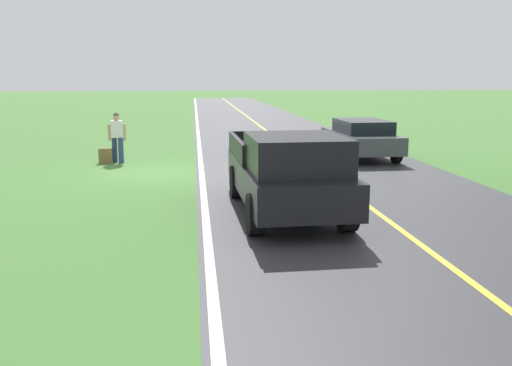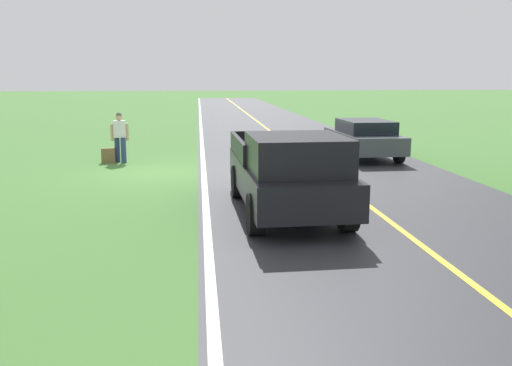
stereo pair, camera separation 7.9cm
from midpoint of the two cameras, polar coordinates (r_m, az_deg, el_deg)
ground_plane at (r=17.38m, az=-9.60°, el=1.10°), size 200.00×200.00×0.00m
road_surface at (r=17.78m, az=6.94°, el=1.41°), size 7.94×120.00×0.00m
lane_edge_line at (r=17.34m, az=-5.36°, el=1.20°), size 0.16×117.60×0.00m
lane_centre_line at (r=17.78m, az=6.94°, el=1.42°), size 0.14×117.60×0.00m
hitchhiker_walking at (r=19.64m, az=-13.95°, el=4.95°), size 0.62×0.51×1.75m
suitcase_carried at (r=19.67m, az=-15.09°, el=2.79°), size 0.48×0.24×0.52m
pickup_truck_passing at (r=11.74m, az=3.60°, el=1.25°), size 2.21×5.45×1.82m
sedan_near_oncoming at (r=20.54m, az=11.30°, el=4.69°), size 2.01×4.44×1.41m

